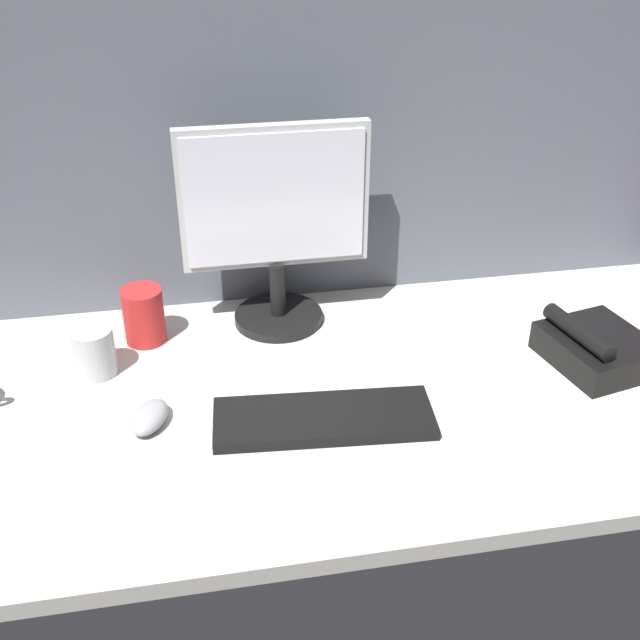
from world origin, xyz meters
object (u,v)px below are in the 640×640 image
monitor (275,221)px  desk_phone (596,348)px  mug_steel (94,352)px  mug_red_plastic (144,316)px  mouse (149,417)px  keyboard (324,419)px

monitor → desk_phone: bearing=-25.1°
mug_steel → mug_red_plastic: bearing=48.2°
mouse → desk_phone: (82.57, 4.28, 1.49)cm
keyboard → mug_steel: size_ratio=4.00×
monitor → mouse: 45.20cm
keyboard → desk_phone: (53.70, 9.08, 2.19)cm
desk_phone → keyboard: bearing=-170.4°
monitor → mug_steel: size_ratio=4.41×
keyboard → mug_red_plastic: (-29.59, 32.40, 4.58)cm
keyboard → desk_phone: bearing=14.4°
monitor → mug_steel: monitor is taller
mouse → mug_red_plastic: size_ratio=0.86×
keyboard → mug_red_plastic: bearing=137.2°
keyboard → mouse: mouse is taller
mouse → desk_phone: size_ratio=0.43×
mouse → mug_red_plastic: (-0.72, 27.59, 3.88)cm
mug_red_plastic → monitor: bearing=6.9°
mug_steel → desk_phone: (92.23, -13.32, -1.44)cm
keyboard → mug_steel: bearing=154.6°
mouse → keyboard: bearing=13.0°
mug_red_plastic → desk_phone: mug_red_plastic is taller
keyboard → mouse: (-28.87, 4.80, 0.70)cm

